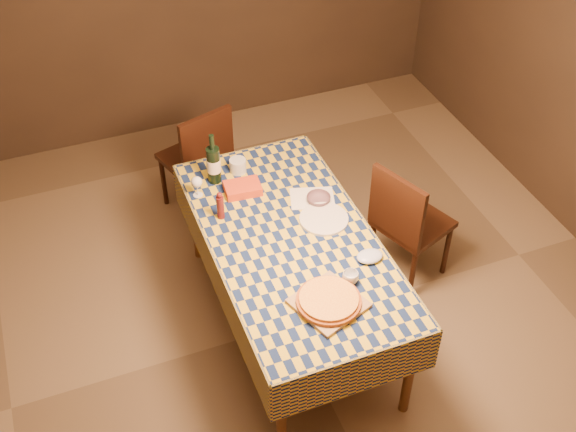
{
  "coord_description": "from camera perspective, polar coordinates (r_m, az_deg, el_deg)",
  "views": [
    {
      "loc": [
        -1.12,
        -2.82,
        3.65
      ],
      "look_at": [
        0.0,
        0.05,
        0.9
      ],
      "focal_mm": 45.0,
      "sensor_mm": 36.0,
      "label": 1
    }
  ],
  "objects": [
    {
      "name": "white_plate",
      "position": [
        4.3,
        2.85,
        -0.23
      ],
      "size": [
        0.33,
        0.33,
        0.02
      ],
      "primitive_type": "cylinder",
      "rotation": [
        0.0,
        0.0,
        -0.14
      ],
      "color": "silver",
      "rests_on": "dining_table"
    },
    {
      "name": "wine_bottle",
      "position": [
        4.52,
        -5.9,
        4.1
      ],
      "size": [
        0.11,
        0.11,
        0.35
      ],
      "color": "black",
      "rests_on": "dining_table"
    },
    {
      "name": "tumbler",
      "position": [
        3.93,
        4.96,
        -4.85
      ],
      "size": [
        0.12,
        0.12,
        0.07
      ],
      "primitive_type": "imported",
      "rotation": [
        0.0,
        0.0,
        0.4
      ],
      "color": "white",
      "rests_on": "dining_table"
    },
    {
      "name": "pepper_mill",
      "position": [
        4.28,
        -5.37,
        0.79
      ],
      "size": [
        0.05,
        0.05,
        0.19
      ],
      "color": "#531315",
      "rests_on": "dining_table"
    },
    {
      "name": "takeout_container",
      "position": [
        4.49,
        -3.6,
        2.2
      ],
      "size": [
        0.23,
        0.17,
        0.06
      ],
      "primitive_type": "cube",
      "rotation": [
        0.0,
        0.0,
        -0.09
      ],
      "color": "#C23A19",
      "rests_on": "dining_table"
    },
    {
      "name": "room",
      "position": [
        3.81,
        0.27,
        4.59
      ],
      "size": [
        5.0,
        5.1,
        2.7
      ],
      "color": "brown",
      "rests_on": "ground"
    },
    {
      "name": "flour_bag",
      "position": [
        4.07,
        6.48,
        -3.17
      ],
      "size": [
        0.17,
        0.14,
        0.04
      ],
      "primitive_type": "ellipsoid",
      "rotation": [
        0.0,
        0.0,
        0.2
      ],
      "color": "#AEBCDF",
      "rests_on": "dining_table"
    },
    {
      "name": "chair_right",
      "position": [
        4.72,
        9.3,
        -0.36
      ],
      "size": [
        0.55,
        0.55,
        0.93
      ],
      "color": "black",
      "rests_on": "ground"
    },
    {
      "name": "dining_table",
      "position": [
        4.24,
        0.25,
        -2.5
      ],
      "size": [
        0.94,
        1.84,
        0.77
      ],
      "color": "brown",
      "rests_on": "ground"
    },
    {
      "name": "flour_patch",
      "position": [
        4.45,
        1.92,
        1.43
      ],
      "size": [
        0.32,
        0.28,
        0.0
      ],
      "primitive_type": "cube",
      "rotation": [
        0.0,
        0.0,
        -0.3
      ],
      "color": "silver",
      "rests_on": "dining_table"
    },
    {
      "name": "deli_tub",
      "position": [
        4.64,
        -3.98,
        3.99
      ],
      "size": [
        0.14,
        0.14,
        0.09
      ],
      "primitive_type": "cylinder",
      "rotation": [
        0.0,
        0.0,
        0.38
      ],
      "color": "silver",
      "rests_on": "dining_table"
    },
    {
      "name": "pizza",
      "position": [
        3.81,
        3.24,
        -6.63
      ],
      "size": [
        0.39,
        0.39,
        0.03
      ],
      "color": "#904318",
      "rests_on": "cutting_board"
    },
    {
      "name": "wine_glass",
      "position": [
        4.44,
        -7.23,
        2.63
      ],
      "size": [
        0.08,
        0.08,
        0.14
      ],
      "color": "silver",
      "rests_on": "dining_table"
    },
    {
      "name": "cutting_board",
      "position": [
        3.83,
        3.22,
        -6.9
      ],
      "size": [
        0.42,
        0.42,
        0.02
      ],
      "primitive_type": "cube",
      "rotation": [
        0.0,
        0.0,
        0.35
      ],
      "color": "#9A7448",
      "rests_on": "dining_table"
    },
    {
      "name": "bowl",
      "position": [
        4.41,
        2.43,
        1.33
      ],
      "size": [
        0.15,
        0.15,
        0.05
      ],
      "primitive_type": "imported",
      "rotation": [
        0.0,
        0.0,
        0.05
      ],
      "color": "#5B414C",
      "rests_on": "dining_table"
    },
    {
      "name": "chair_far",
      "position": [
        5.24,
        -6.99,
        4.73
      ],
      "size": [
        0.53,
        0.54,
        0.93
      ],
      "color": "black",
      "rests_on": "ground"
    }
  ]
}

